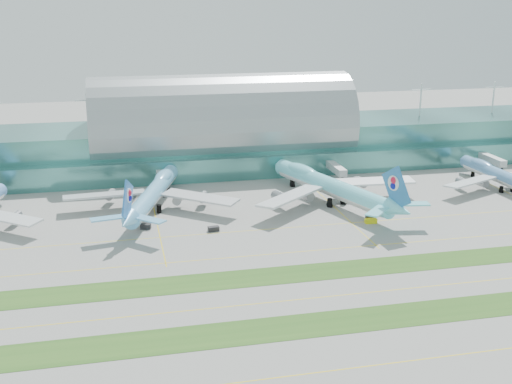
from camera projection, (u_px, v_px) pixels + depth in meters
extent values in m
plane|color=gray|center=(298.00, 277.00, 182.62)|extent=(700.00, 700.00, 0.00)
cube|color=#3D7A75|center=(222.00, 145.00, 301.23)|extent=(340.00, 42.00, 20.00)
cube|color=#3D7A75|center=(231.00, 168.00, 280.25)|extent=(340.00, 8.00, 10.00)
ellipsoid|color=#9EA5A8|center=(221.00, 124.00, 298.34)|extent=(340.00, 46.20, 16.17)
cylinder|color=white|center=(221.00, 107.00, 296.02)|extent=(0.80, 0.80, 16.00)
cube|color=#B2B7B7|center=(161.00, 177.00, 263.42)|extent=(3.50, 22.00, 3.00)
cylinder|color=black|center=(164.00, 192.00, 255.08)|extent=(1.00, 1.00, 4.00)
cube|color=#B2B7B7|center=(335.00, 167.00, 278.91)|extent=(3.50, 22.00, 3.00)
cylinder|color=black|center=(342.00, 181.00, 270.57)|extent=(1.00, 1.00, 4.00)
cube|color=#B2B7B7|center=(490.00, 159.00, 294.39)|extent=(3.50, 22.00, 3.00)
cylinder|color=black|center=(501.00, 171.00, 286.06)|extent=(1.00, 1.00, 4.00)
cube|color=#2D591E|center=(329.00, 323.00, 156.43)|extent=(420.00, 12.00, 0.08)
cube|color=#2D591E|center=(296.00, 274.00, 184.47)|extent=(420.00, 12.00, 0.08)
cube|color=yellow|center=(359.00, 367.00, 137.75)|extent=(420.00, 0.35, 0.01)
cube|color=yellow|center=(312.00, 298.00, 169.53)|extent=(420.00, 0.35, 0.01)
cube|color=yellow|center=(282.00, 253.00, 199.44)|extent=(420.00, 0.35, 0.01)
cube|color=yellow|center=(265.00, 229.00, 220.00)|extent=(420.00, 0.35, 0.01)
cone|color=#659BDE|center=(3.00, 188.00, 248.02)|extent=(6.67, 5.95, 5.60)
cube|color=white|center=(7.00, 217.00, 216.42)|extent=(25.37, 22.30, 1.10)
cylinder|color=gray|center=(2.00, 218.00, 221.92)|extent=(4.38, 5.65, 3.07)
cylinder|color=#6CBCEE|center=(153.00, 193.00, 239.68)|extent=(24.47, 61.19, 6.22)
ellipsoid|color=#6CBCEE|center=(163.00, 177.00, 255.78)|extent=(11.27, 19.80, 4.43)
cone|color=#6CBCEE|center=(172.00, 170.00, 271.62)|extent=(7.43, 6.64, 6.22)
cone|color=#6CBCEE|center=(127.00, 221.00, 205.86)|extent=(8.33, 10.37, 5.91)
cube|color=silver|center=(104.00, 195.00, 239.35)|extent=(30.59, 9.97, 1.22)
cylinder|color=gray|center=(121.00, 196.00, 244.76)|extent=(4.90, 6.28, 3.41)
cube|color=silver|center=(200.00, 197.00, 236.41)|extent=(28.05, 24.91, 1.22)
cylinder|color=gray|center=(191.00, 198.00, 242.55)|extent=(4.90, 6.28, 3.41)
cube|color=blue|center=(128.00, 201.00, 205.94)|extent=(4.50, 12.76, 14.45)
cylinder|color=white|center=(128.00, 196.00, 206.46)|extent=(2.30, 4.86, 4.81)
cylinder|color=black|center=(167.00, 187.00, 263.54)|extent=(1.80, 1.80, 3.01)
cylinder|color=black|center=(143.00, 208.00, 237.43)|extent=(1.80, 1.80, 3.01)
cylinder|color=black|center=(159.00, 209.00, 236.94)|extent=(1.80, 1.80, 3.01)
cylinder|color=#6BDDED|center=(330.00, 186.00, 247.07)|extent=(27.86, 66.61, 6.79)
ellipsoid|color=#6BDDED|center=(302.00, 170.00, 262.16)|extent=(12.63, 21.63, 4.84)
cone|color=#6BDDED|center=(279.00, 166.00, 277.15)|extent=(8.17, 7.34, 6.79)
cone|color=#6BDDED|center=(399.00, 210.00, 215.17)|extent=(9.23, 11.39, 6.45)
cube|color=white|center=(291.00, 196.00, 235.72)|extent=(30.39, 27.58, 1.34)
cylinder|color=gray|center=(293.00, 196.00, 243.67)|extent=(5.43, 6.89, 3.73)
cube|color=white|center=(373.00, 181.00, 255.07)|extent=(33.33, 10.31, 1.34)
cylinder|color=gray|center=(354.00, 185.00, 258.18)|extent=(5.43, 6.89, 3.73)
cube|color=#2972B6|center=(396.00, 188.00, 214.98)|extent=(5.16, 13.87, 15.79)
cylinder|color=white|center=(394.00, 183.00, 215.40)|extent=(2.59, 5.30, 5.26)
cylinder|color=black|center=(292.00, 183.00, 269.75)|extent=(1.97, 1.97, 3.29)
cylinder|color=black|center=(330.00, 203.00, 243.32)|extent=(1.97, 1.97, 3.29)
cylinder|color=black|center=(343.00, 200.00, 246.54)|extent=(1.97, 1.97, 3.29)
cylinder|color=#598EC5|center=(503.00, 177.00, 264.20)|extent=(7.64, 55.65, 5.55)
ellipsoid|color=#598EC5|center=(481.00, 164.00, 278.15)|extent=(5.90, 17.05, 3.95)
cone|color=#598EC5|center=(463.00, 160.00, 291.88)|extent=(5.71, 4.68, 5.55)
cube|color=silver|center=(471.00, 182.00, 258.75)|extent=(27.25, 17.14, 1.09)
cylinder|color=gray|center=(472.00, 182.00, 264.75)|extent=(3.23, 5.03, 3.04)
cylinder|color=black|center=(473.00, 174.00, 284.92)|extent=(1.61, 1.61, 2.68)
cylinder|color=black|center=(501.00, 189.00, 261.43)|extent=(1.61, 1.61, 2.68)
cube|color=black|center=(146.00, 226.00, 220.30)|extent=(3.91, 2.88, 1.78)
cube|color=black|center=(214.00, 229.00, 218.19)|extent=(3.93, 2.40, 1.65)
cube|color=yellow|center=(371.00, 221.00, 225.97)|extent=(4.28, 2.28, 1.62)
cube|color=black|center=(370.00, 218.00, 229.73)|extent=(3.15, 1.61, 1.39)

